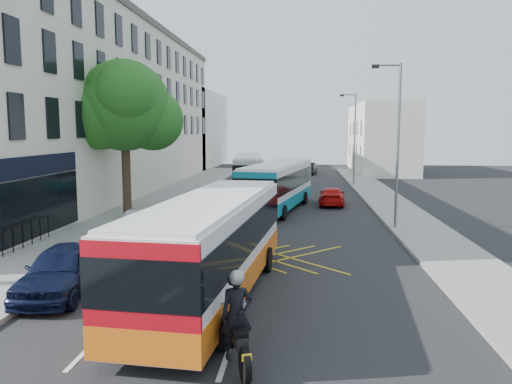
% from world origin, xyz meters
% --- Properties ---
extents(ground, '(120.00, 120.00, 0.00)m').
position_xyz_m(ground, '(0.00, 0.00, 0.00)').
color(ground, black).
rests_on(ground, ground).
extents(pavement_left, '(5.00, 70.00, 0.15)m').
position_xyz_m(pavement_left, '(-8.50, 15.00, 0.07)').
color(pavement_left, gray).
rests_on(pavement_left, ground).
extents(pavement_right, '(3.00, 70.00, 0.15)m').
position_xyz_m(pavement_right, '(7.50, 15.00, 0.07)').
color(pavement_right, gray).
rests_on(pavement_right, ground).
extents(terrace_main, '(8.30, 45.00, 13.50)m').
position_xyz_m(terrace_main, '(-14.00, 24.49, 6.76)').
color(terrace_main, beige).
rests_on(terrace_main, ground).
extents(terrace_far, '(8.00, 20.00, 10.00)m').
position_xyz_m(terrace_far, '(-14.00, 55.00, 5.00)').
color(terrace_far, silver).
rests_on(terrace_far, ground).
extents(building_right, '(6.00, 18.00, 8.00)m').
position_xyz_m(building_right, '(11.00, 48.00, 4.00)').
color(building_right, silver).
rests_on(building_right, ground).
extents(street_tree, '(6.30, 5.70, 8.80)m').
position_xyz_m(street_tree, '(-8.51, 14.97, 6.29)').
color(street_tree, '#382619').
rests_on(street_tree, pavement_left).
extents(lamp_near, '(1.45, 0.15, 8.00)m').
position_xyz_m(lamp_near, '(6.20, 12.00, 4.62)').
color(lamp_near, slate).
rests_on(lamp_near, pavement_right).
extents(lamp_far, '(1.45, 0.15, 8.00)m').
position_xyz_m(lamp_far, '(6.20, 32.00, 4.62)').
color(lamp_far, slate).
rests_on(lamp_far, pavement_right).
extents(railings, '(0.08, 5.60, 1.14)m').
position_xyz_m(railings, '(-9.70, 5.30, 0.72)').
color(railings, black).
rests_on(railings, pavement_left).
extents(bus_near, '(3.39, 10.76, 2.97)m').
position_xyz_m(bus_near, '(-1.02, 1.28, 1.57)').
color(bus_near, silver).
rests_on(bus_near, ground).
extents(bus_mid, '(4.34, 10.67, 2.92)m').
position_xyz_m(bus_mid, '(0.14, 17.83, 1.54)').
color(bus_mid, silver).
rests_on(bus_mid, ground).
extents(bus_far, '(3.42, 10.35, 2.86)m').
position_xyz_m(bus_far, '(-2.84, 28.55, 1.50)').
color(bus_far, silver).
rests_on(bus_far, ground).
extents(motorbike, '(0.95, 2.24, 2.07)m').
position_xyz_m(motorbike, '(0.27, -3.01, 0.97)').
color(motorbike, black).
rests_on(motorbike, ground).
extents(parked_car_blue, '(2.18, 4.58, 1.51)m').
position_xyz_m(parked_car_blue, '(-5.56, 1.08, 0.76)').
color(parked_car_blue, black).
rests_on(parked_car_blue, ground).
extents(parked_car_silver, '(1.40, 4.01, 1.32)m').
position_xyz_m(parked_car_silver, '(-5.60, 8.64, 0.66)').
color(parked_car_silver, '#B9BCC1').
rests_on(parked_car_silver, ground).
extents(red_hatchback, '(1.96, 4.22, 1.19)m').
position_xyz_m(red_hatchback, '(3.65, 20.12, 0.60)').
color(red_hatchback, '#BC0A08').
rests_on(red_hatchback, ground).
extents(distant_car_grey, '(2.67, 5.13, 1.38)m').
position_xyz_m(distant_car_grey, '(-1.68, 39.27, 0.69)').
color(distant_car_grey, '#45484D').
rests_on(distant_car_grey, ground).
extents(distant_car_dark, '(1.98, 4.27, 1.35)m').
position_xyz_m(distant_car_dark, '(2.50, 43.43, 0.68)').
color(distant_car_dark, black).
rests_on(distant_car_dark, ground).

